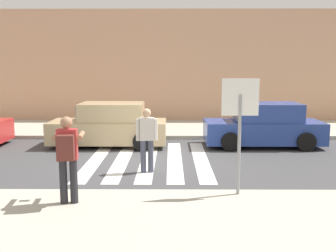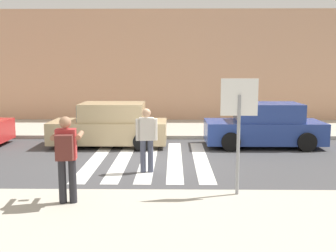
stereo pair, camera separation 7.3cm
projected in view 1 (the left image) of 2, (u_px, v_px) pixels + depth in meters
ground_plane at (148, 161)px, 11.81m from camera, size 120.00×120.00×0.00m
sidewalk_far at (156, 128)px, 17.74m from camera, size 60.00×4.80×0.14m
building_facade_far at (159, 67)px, 21.68m from camera, size 56.00×4.00×5.65m
crosswalk_stripe_0 at (96, 159)px, 12.02m from camera, size 0.44×5.20×0.01m
crosswalk_stripe_1 at (122, 159)px, 12.02m from camera, size 0.44×5.20×0.01m
crosswalk_stripe_2 at (149, 159)px, 12.01m from camera, size 0.44×5.20×0.01m
crosswalk_stripe_3 at (175, 159)px, 12.00m from camera, size 0.44×5.20×0.01m
crosswalk_stripe_4 at (201, 160)px, 12.00m from camera, size 0.44×5.20×0.01m
stop_sign at (240, 111)px, 8.07m from camera, size 0.76×0.08×2.43m
photographer_with_backpack at (67, 152)px, 7.60m from camera, size 0.64×0.88×1.72m
pedestrian_crossing at (147, 137)px, 10.43m from camera, size 0.58×0.28×1.72m
parked_car_tan at (110, 126)px, 13.99m from camera, size 4.10×1.92×1.55m
parked_car_blue at (264, 126)px, 13.95m from camera, size 4.10×1.92×1.55m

